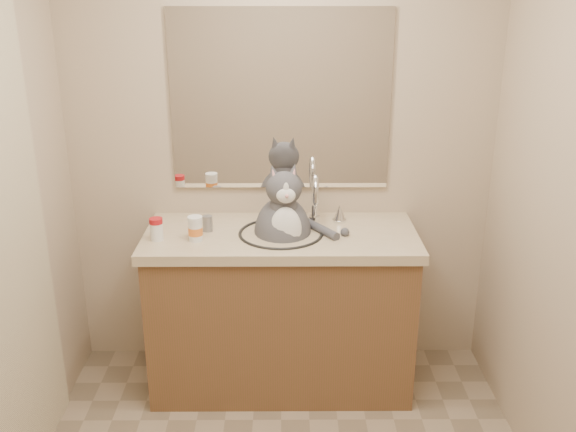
% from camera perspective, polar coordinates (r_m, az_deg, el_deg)
% --- Properties ---
extents(room, '(2.22, 2.52, 2.42)m').
position_cam_1_polar(room, '(2.13, -0.80, -2.24)').
color(room, gray).
rests_on(room, ground).
extents(vanity, '(1.34, 0.59, 1.12)m').
position_cam_1_polar(vanity, '(3.32, -0.61, -7.99)').
color(vanity, brown).
rests_on(vanity, ground).
extents(mirror, '(1.10, 0.02, 0.90)m').
position_cam_1_polar(mirror, '(3.25, -0.66, 10.21)').
color(mirror, white).
rests_on(mirror, room).
extents(cat, '(0.44, 0.35, 0.56)m').
position_cam_1_polar(cat, '(3.14, -0.41, -1.12)').
color(cat, '#4C4B51').
rests_on(cat, vanity).
extents(pill_bottle_redcap, '(0.08, 0.08, 0.11)m').
position_cam_1_polar(pill_bottle_redcap, '(3.10, -11.61, -1.15)').
color(pill_bottle_redcap, white).
rests_on(pill_bottle_redcap, vanity).
extents(pill_bottle_orange, '(0.09, 0.09, 0.12)m').
position_cam_1_polar(pill_bottle_orange, '(3.07, -8.23, -1.15)').
color(pill_bottle_orange, white).
rests_on(pill_bottle_orange, vanity).
extents(grey_canister, '(0.05, 0.05, 0.08)m').
position_cam_1_polar(grey_canister, '(3.18, -7.16, -0.66)').
color(grey_canister, gray).
rests_on(grey_canister, vanity).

